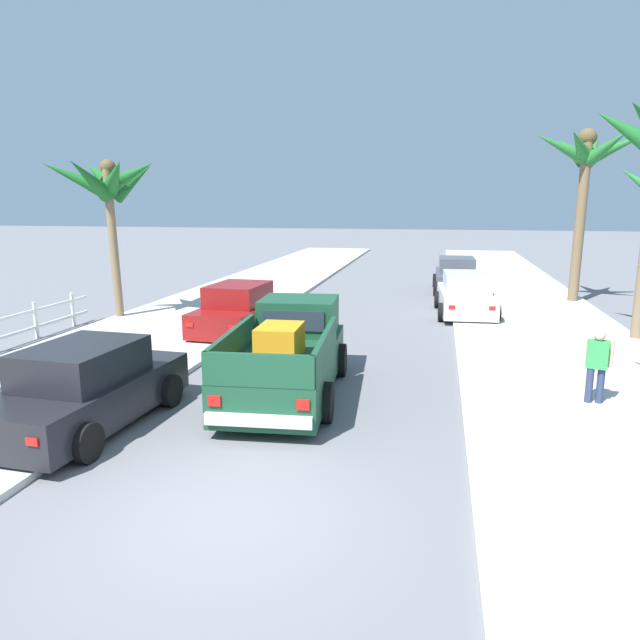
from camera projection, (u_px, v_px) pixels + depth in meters
name	position (u px, v px, depth m)	size (l,w,h in m)	color
ground_plane	(229.00, 513.00, 7.56)	(160.00, 160.00, 0.00)	slate
sidewalk_left	(194.00, 316.00, 20.19)	(5.29, 60.00, 0.12)	beige
sidewalk_right	(541.00, 331.00, 17.93)	(5.29, 60.00, 0.12)	beige
curb_left	(228.00, 318.00, 19.95)	(0.16, 60.00, 0.10)	silver
curb_right	(499.00, 329.00, 18.18)	(0.16, 60.00, 0.10)	silver
pickup_truck	(288.00, 356.00, 12.21)	(2.49, 5.34, 1.80)	#19472D
car_left_near	(456.00, 276.00, 26.01)	(2.09, 4.29, 1.54)	#474C56
car_right_near	(87.00, 389.00, 10.33)	(2.20, 4.34, 1.54)	black
car_left_mid	(466.00, 295.00, 20.60)	(2.20, 4.34, 1.54)	silver
car_right_mid	(240.00, 310.00, 17.83)	(2.20, 4.33, 1.54)	maroon
palm_tree_left_fore	(107.00, 183.00, 18.91)	(3.80, 3.45, 5.47)	#846B4C
palm_tree_right_mid	(587.00, 162.00, 21.94)	(4.22, 3.59, 6.72)	brown
pedestrian	(597.00, 363.00, 11.22)	(0.57, 0.31, 1.59)	navy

